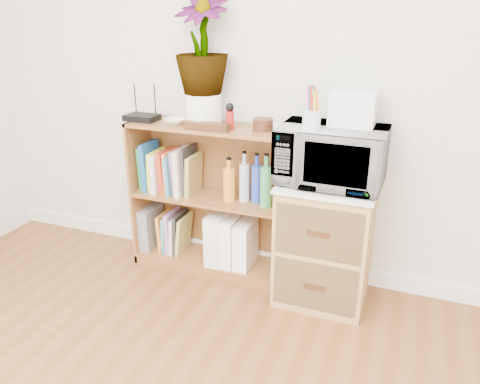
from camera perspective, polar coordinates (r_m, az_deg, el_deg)
The scene contains 21 objects.
skirting_board at distance 3.14m, azimuth 3.48°, elevation -8.10°, with size 4.00×0.02×0.10m, color white.
bookshelf at distance 2.94m, azimuth -3.68°, elevation -0.95°, with size 1.00×0.30×0.95m, color brown.
wicker_unit at distance 2.73m, azimuth 10.30°, elevation -6.10°, with size 0.50×0.45×0.70m, color #9E7542.
microwave at distance 2.52m, azimuth 11.04°, elevation 4.40°, with size 0.55×0.38×0.31m, color silver.
pen_cup at distance 2.39m, azimuth 8.71°, elevation 8.69°, with size 0.09×0.09×0.10m, color silver.
small_appliance at distance 2.52m, azimuth 13.63°, elevation 9.95°, with size 0.23×0.19×0.18m, color white.
router at distance 2.98m, azimuth -11.87°, elevation 8.88°, with size 0.20×0.14×0.04m, color black.
white_bowl at distance 2.86m, azimuth -7.95°, elevation 8.54°, with size 0.13×0.13×0.03m, color silver.
plant_pot at distance 2.81m, azimuth -4.45°, elevation 10.04°, with size 0.22×0.22×0.18m, color white.
potted_plant at distance 2.76m, azimuth -4.68°, elevation 17.49°, with size 0.31×0.31×0.55m, color #326528.
trinket_box at distance 2.69m, azimuth -4.08°, elevation 7.98°, with size 0.27×0.07×0.04m, color #37220F.
kokeshi_doll at distance 2.69m, azimuth -1.24°, elevation 8.73°, with size 0.05×0.05×0.11m, color maroon.
wooden_bowl at distance 2.68m, azimuth 2.80°, elevation 8.22°, with size 0.11×0.11×0.07m, color #341B0E.
paint_jars at distance 2.55m, azimuth 5.10°, elevation 7.31°, with size 0.11×0.04×0.05m, color pink.
file_box at distance 3.25m, azimuth -10.82°, elevation -4.14°, with size 0.08×0.23×0.28m, color slate.
magazine_holder_left at distance 3.01m, azimuth -2.54°, elevation -5.39°, with size 0.11×0.27×0.33m, color white.
magazine_holder_mid at distance 2.99m, azimuth -1.17°, elevation -5.80°, with size 0.10×0.25×0.31m, color white.
magazine_holder_right at distance 2.96m, azimuth 0.68°, elevation -6.26°, with size 0.09×0.24×0.30m, color white.
cookbooks at distance 3.01m, azimuth -8.62°, elevation 2.64°, with size 0.37×0.20×0.31m.
liquor_bottles at distance 2.78m, azimuth 1.96°, elevation 1.40°, with size 0.39×0.07×0.31m.
lower_books at distance 3.17m, azimuth -8.00°, elevation -4.84°, with size 0.19×0.19×0.28m.
Camera 1 is at (0.79, -0.37, 1.60)m, focal length 35.00 mm.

